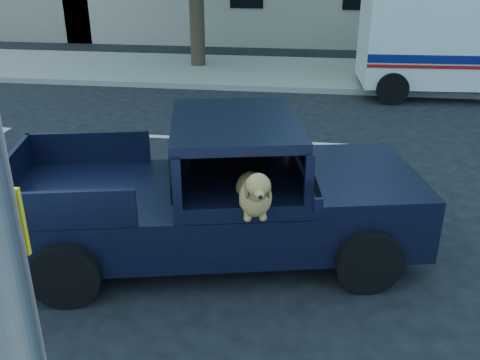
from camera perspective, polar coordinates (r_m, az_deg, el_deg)
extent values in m
plane|color=black|center=(7.44, 10.79, -5.37)|extent=(120.00, 120.00, 0.00)
cube|color=gray|center=(16.09, 9.59, 11.09)|extent=(60.00, 4.00, 0.15)
cube|color=black|center=(6.60, -2.55, -3.15)|extent=(5.16, 2.87, 0.62)
cube|color=black|center=(6.70, 12.37, 0.38)|extent=(1.77, 2.13, 0.15)
cube|color=black|center=(6.18, -0.55, 6.00)|extent=(1.80, 2.07, 0.11)
cube|color=black|center=(6.39, 6.28, 3.33)|extent=(0.58, 1.63, 0.53)
cube|color=black|center=(6.17, 1.50, -3.33)|extent=(0.61, 0.61, 0.36)
cube|color=black|center=(5.40, 8.33, -2.67)|extent=(0.10, 0.07, 0.15)
cube|color=silver|center=(14.83, 21.64, 10.74)|extent=(4.68, 2.30, 0.54)
cube|color=silver|center=(14.53, 20.61, 15.05)|extent=(3.81, 2.26, 1.63)
cube|color=#0B1557|center=(13.63, 21.32, 11.86)|extent=(3.70, 0.21, 0.20)
cube|color=#9E0F0F|center=(13.67, 21.21, 11.15)|extent=(3.70, 0.21, 0.08)
cube|color=yellow|center=(3.29, -23.26, -4.08)|extent=(0.17, 0.03, 0.42)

